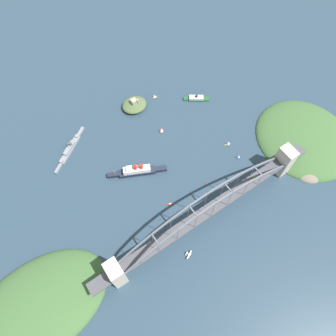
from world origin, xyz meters
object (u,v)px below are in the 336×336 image
object	(u,v)px
ocean_liner	(137,171)
small_boat_3	(170,204)
small_boat_2	(228,143)
harbor_ferry_steamer	(196,98)
channel_marker_buoy	(206,182)
seaplane_taxiing_near_bridge	(189,255)
naval_cruiser	(70,149)
small_boat_0	(239,156)
small_boat_1	(154,96)
small_boat_4	(161,130)
harbor_arch_bridge	(207,211)
fort_island_mid_harbor	(134,105)

from	to	relation	value
ocean_liner	small_boat_3	world-z (taller)	ocean_liner
ocean_liner	small_boat_2	size ratio (longest dim) A/B	8.66
harbor_ferry_steamer	channel_marker_buoy	world-z (taller)	harbor_ferry_steamer
seaplane_taxiing_near_bridge	naval_cruiser	bearing A→B (deg)	103.42
seaplane_taxiing_near_bridge	small_boat_3	world-z (taller)	seaplane_taxiing_near_bridge
ocean_liner	small_boat_3	bearing A→B (deg)	-80.77
small_boat_0	small_boat_1	distance (m)	156.22
ocean_liner	small_boat_4	xyz separation A→B (m)	(62.59, 37.35, -1.72)
seaplane_taxiing_near_bridge	channel_marker_buoy	distance (m)	96.78
seaplane_taxiing_near_bridge	small_boat_1	size ratio (longest dim) A/B	1.31
naval_cruiser	small_boat_0	bearing A→B (deg)	-37.48
ocean_liner	channel_marker_buoy	bearing A→B (deg)	-43.22
seaplane_taxiing_near_bridge	small_boat_3	bearing A→B (deg)	74.69
naval_cruiser	channel_marker_buoy	distance (m)	189.68
small_boat_2	channel_marker_buoy	world-z (taller)	small_boat_2
small_boat_2	harbor_ferry_steamer	bearing A→B (deg)	82.13
harbor_ferry_steamer	small_boat_2	size ratio (longest dim) A/B	4.19
small_boat_2	channel_marker_buoy	xyz separation A→B (m)	(-60.84, -29.37, -2.81)
harbor_arch_bridge	fort_island_mid_harbor	distance (m)	199.16
harbor_ferry_steamer	small_boat_0	distance (m)	114.61
seaplane_taxiing_near_bridge	small_boat_0	size ratio (longest dim) A/B	1.27
harbor_ferry_steamer	channel_marker_buoy	size ratio (longest dim) A/B	12.77
harbor_ferry_steamer	small_boat_1	bearing A→B (deg)	142.76
seaplane_taxiing_near_bridge	small_boat_4	xyz separation A→B (m)	(70.44, 161.98, 2.04)
naval_cruiser	small_boat_4	size ratio (longest dim) A/B	7.42
fort_island_mid_harbor	small_boat_1	xyz separation A→B (m)	(33.98, -1.28, -1.78)
naval_cruiser	channel_marker_buoy	world-z (taller)	naval_cruiser
harbor_arch_bridge	channel_marker_buoy	size ratio (longest dim) A/B	110.98
seaplane_taxiing_near_bridge	small_boat_3	distance (m)	66.79
fort_island_mid_harbor	seaplane_taxiing_near_bridge	size ratio (longest dim) A/B	3.53
small_boat_1	small_boat_4	xyz separation A→B (m)	(-25.85, -58.04, 0.56)
harbor_arch_bridge	small_boat_0	world-z (taller)	harbor_arch_bridge
small_boat_3	seaplane_taxiing_near_bridge	bearing A→B (deg)	-105.31
small_boat_0	naval_cruiser	bearing A→B (deg)	142.52
small_boat_4	naval_cruiser	bearing A→B (deg)	159.29
harbor_arch_bridge	seaplane_taxiing_near_bridge	xyz separation A→B (m)	(-42.55, -24.21, -23.94)
small_boat_0	small_boat_1	size ratio (longest dim) A/B	1.03
ocean_liner	fort_island_mid_harbor	world-z (taller)	ocean_liner
naval_cruiser	small_boat_1	size ratio (longest dim) A/B	8.38
small_boat_2	channel_marker_buoy	bearing A→B (deg)	-154.24
seaplane_taxiing_near_bridge	small_boat_1	world-z (taller)	small_boat_1
fort_island_mid_harbor	small_boat_3	xyz separation A→B (m)	(-44.67, -156.89, -4.66)
harbor_ferry_steamer	small_boat_2	bearing A→B (deg)	-97.87
fort_island_mid_harbor	channel_marker_buoy	xyz separation A→B (m)	(11.24, -158.40, -4.19)
harbor_arch_bridge	fort_island_mid_harbor	world-z (taller)	harbor_arch_bridge
small_boat_1	small_boat_0	bearing A→B (deg)	-76.71
ocean_liner	small_boat_0	bearing A→B (deg)	-24.49
small_boat_4	small_boat_2	bearing A→B (deg)	-47.47
harbor_arch_bridge	seaplane_taxiing_near_bridge	distance (m)	54.49
small_boat_3	fort_island_mid_harbor	bearing A→B (deg)	74.11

